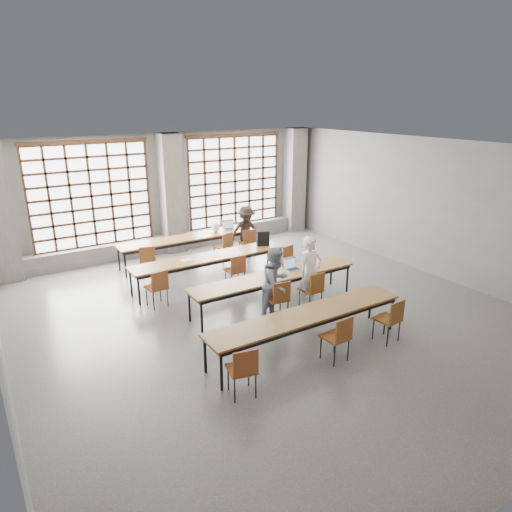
# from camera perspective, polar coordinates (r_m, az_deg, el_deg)

# --- Properties ---
(floor) EXTENTS (11.00, 11.00, 0.00)m
(floor) POSITION_cam_1_polar(r_m,az_deg,el_deg) (9.91, 1.65, -7.33)
(floor) COLOR #4A4A48
(floor) RESTS_ON ground
(ceiling) EXTENTS (11.00, 11.00, 0.00)m
(ceiling) POSITION_cam_1_polar(r_m,az_deg,el_deg) (8.94, 1.86, 13.24)
(ceiling) COLOR silver
(ceiling) RESTS_ON floor
(wall_back) EXTENTS (10.00, 0.00, 10.00)m
(wall_back) POSITION_cam_1_polar(r_m,az_deg,el_deg) (14.05, -10.91, 7.79)
(wall_back) COLOR #595957
(wall_back) RESTS_ON floor
(wall_right) EXTENTS (0.00, 11.00, 11.00)m
(wall_right) POSITION_cam_1_polar(r_m,az_deg,el_deg) (12.67, 21.01, 5.67)
(wall_right) COLOR #595957
(wall_right) RESTS_ON floor
(column_left) EXTENTS (0.60, 0.55, 3.50)m
(column_left) POSITION_cam_1_polar(r_m,az_deg,el_deg) (12.88, -29.39, 4.68)
(column_left) COLOR #535350
(column_left) RESTS_ON floor
(column_mid) EXTENTS (0.60, 0.55, 3.50)m
(column_mid) POSITION_cam_1_polar(r_m,az_deg,el_deg) (13.80, -10.48, 7.61)
(column_mid) COLOR #535350
(column_mid) RESTS_ON floor
(column_right) EXTENTS (0.60, 0.55, 3.50)m
(column_right) POSITION_cam_1_polar(r_m,az_deg,el_deg) (15.97, 4.83, 9.38)
(column_right) COLOR #535350
(column_right) RESTS_ON floor
(window_left) EXTENTS (3.32, 0.12, 3.00)m
(window_left) POSITION_cam_1_polar(r_m,az_deg,el_deg) (13.32, -19.91, 7.06)
(window_left) COLOR white
(window_left) RESTS_ON wall_back
(window_right) EXTENTS (3.32, 0.12, 3.00)m
(window_right) POSITION_cam_1_polar(r_m,az_deg,el_deg) (14.90, -2.68, 9.32)
(window_right) COLOR white
(window_right) RESTS_ON wall_back
(sill_ledge) EXTENTS (9.80, 0.35, 0.50)m
(sill_ledge) POSITION_cam_1_polar(r_m,az_deg,el_deg) (14.23, -10.25, 1.74)
(sill_ledge) COLOR #535350
(sill_ledge) RESTS_ON floor
(desk_row_a) EXTENTS (4.00, 0.70, 0.73)m
(desk_row_a) POSITION_cam_1_polar(r_m,az_deg,el_deg) (13.03, -8.44, 2.13)
(desk_row_a) COLOR brown
(desk_row_a) RESTS_ON floor
(desk_row_b) EXTENTS (4.00, 0.70, 0.73)m
(desk_row_b) POSITION_cam_1_polar(r_m,az_deg,el_deg) (11.34, -5.81, -0.33)
(desk_row_b) COLOR brown
(desk_row_b) RESTS_ON floor
(desk_row_c) EXTENTS (4.00, 0.70, 0.73)m
(desk_row_c) POSITION_cam_1_polar(r_m,az_deg,el_deg) (10.07, 2.30, -2.77)
(desk_row_c) COLOR brown
(desk_row_c) RESTS_ON floor
(desk_row_d) EXTENTS (4.00, 0.70, 0.73)m
(desk_row_d) POSITION_cam_1_polar(r_m,az_deg,el_deg) (8.38, 6.41, -7.55)
(desk_row_d) COLOR brown
(desk_row_d) RESTS_ON floor
(chair_back_left) EXTENTS (0.53, 0.53, 0.88)m
(chair_back_left) POSITION_cam_1_polar(r_m,az_deg,el_deg) (12.03, -13.39, -0.26)
(chair_back_left) COLOR brown
(chair_back_left) RESTS_ON floor
(chair_back_mid) EXTENTS (0.53, 0.53, 0.88)m
(chair_back_mid) POSITION_cam_1_polar(r_m,az_deg,el_deg) (12.86, -3.93, 1.48)
(chair_back_mid) COLOR brown
(chair_back_mid) RESTS_ON floor
(chair_back_right) EXTENTS (0.47, 0.48, 0.88)m
(chair_back_right) POSITION_cam_1_polar(r_m,az_deg,el_deg) (13.22, -1.00, 2.01)
(chair_back_right) COLOR brown
(chair_back_right) RESTS_ON floor
(chair_mid_left) EXTENTS (0.47, 0.47, 0.88)m
(chair_mid_left) POSITION_cam_1_polar(r_m,az_deg,el_deg) (10.27, -12.18, -3.53)
(chair_mid_left) COLOR brown
(chair_mid_left) RESTS_ON floor
(chair_mid_centre) EXTENTS (0.44, 0.44, 0.88)m
(chair_mid_centre) POSITION_cam_1_polar(r_m,az_deg,el_deg) (11.03, -2.48, -1.51)
(chair_mid_centre) COLOR maroon
(chair_mid_centre) RESTS_ON floor
(chair_mid_right) EXTENTS (0.51, 0.51, 0.88)m
(chair_mid_right) POSITION_cam_1_polar(r_m,az_deg,el_deg) (11.75, 3.55, -0.22)
(chair_mid_right) COLOR brown
(chair_mid_right) RESTS_ON floor
(chair_front_left) EXTENTS (0.47, 0.47, 0.88)m
(chair_front_left) POSITION_cam_1_polar(r_m,az_deg,el_deg) (9.48, 2.88, -5.04)
(chair_front_left) COLOR brown
(chair_front_left) RESTS_ON floor
(chair_front_right) EXTENTS (0.43, 0.44, 0.88)m
(chair_front_right) POSITION_cam_1_polar(r_m,az_deg,el_deg) (9.99, 7.19, -3.88)
(chair_front_right) COLOR brown
(chair_front_right) RESTS_ON floor
(chair_near_left) EXTENTS (0.50, 0.50, 0.88)m
(chair_near_left) POSITION_cam_1_polar(r_m,az_deg,el_deg) (7.14, -1.60, -13.70)
(chair_near_left) COLOR brown
(chair_near_left) RESTS_ON floor
(chair_near_mid) EXTENTS (0.45, 0.45, 0.88)m
(chair_near_mid) POSITION_cam_1_polar(r_m,az_deg,el_deg) (8.14, 10.30, -9.62)
(chair_near_mid) COLOR brown
(chair_near_mid) RESTS_ON floor
(chair_near_right) EXTENTS (0.45, 0.46, 0.88)m
(chair_near_right) POSITION_cam_1_polar(r_m,az_deg,el_deg) (8.99, 16.53, -7.26)
(chair_near_right) COLOR brown
(chair_near_right) RESTS_ON floor
(student_male) EXTENTS (0.62, 0.43, 1.64)m
(student_male) POSITION_cam_1_polar(r_m,az_deg,el_deg) (9.98, 6.78, -2.15)
(student_male) COLOR white
(student_male) RESTS_ON floor
(student_female) EXTENTS (0.93, 0.84, 1.56)m
(student_female) POSITION_cam_1_polar(r_m,az_deg,el_deg) (9.49, 2.51, -3.42)
(student_female) COLOR #1A244F
(student_female) RESTS_ON floor
(student_back) EXTENTS (1.05, 0.70, 1.51)m
(student_back) POSITION_cam_1_polar(r_m,az_deg,el_deg) (13.27, -1.25, 3.06)
(student_back) COLOR black
(student_back) RESTS_ON floor
(laptop_front) EXTENTS (0.37, 0.32, 0.26)m
(laptop_front) POSITION_cam_1_polar(r_m,az_deg,el_deg) (10.41, 4.46, -1.33)
(laptop_front) COLOR #B3B4B8
(laptop_front) RESTS_ON desk_row_c
(laptop_back) EXTENTS (0.41, 0.37, 0.26)m
(laptop_back) POSITION_cam_1_polar(r_m,az_deg,el_deg) (13.66, -3.43, 3.65)
(laptop_back) COLOR #BDBCC2
(laptop_back) RESTS_ON desk_row_a
(mouse) EXTENTS (0.10, 0.07, 0.04)m
(mouse) POSITION_cam_1_polar(r_m,az_deg,el_deg) (10.56, 6.63, -1.34)
(mouse) COLOR white
(mouse) RESTS_ON desk_row_c
(green_box) EXTENTS (0.25, 0.09, 0.09)m
(green_box) POSITION_cam_1_polar(r_m,az_deg,el_deg) (10.07, 1.81, -2.09)
(green_box) COLOR #338D2E
(green_box) RESTS_ON desk_row_c
(phone) EXTENTS (0.13, 0.07, 0.01)m
(phone) POSITION_cam_1_polar(r_m,az_deg,el_deg) (10.06, 3.47, -2.35)
(phone) COLOR black
(phone) RESTS_ON desk_row_c
(paper_sheet_a) EXTENTS (0.31, 0.23, 0.00)m
(paper_sheet_a) POSITION_cam_1_polar(r_m,az_deg,el_deg) (11.12, -8.70, -0.47)
(paper_sheet_a) COLOR silver
(paper_sheet_a) RESTS_ON desk_row_b
(paper_sheet_b) EXTENTS (0.32, 0.25, 0.00)m
(paper_sheet_b) POSITION_cam_1_polar(r_m,az_deg,el_deg) (11.15, -7.08, -0.34)
(paper_sheet_b) COLOR silver
(paper_sheet_b) RESTS_ON desk_row_b
(paper_sheet_c) EXTENTS (0.35, 0.30, 0.00)m
(paper_sheet_c) POSITION_cam_1_polar(r_m,az_deg,el_deg) (11.36, -5.37, 0.08)
(paper_sheet_c) COLOR white
(paper_sheet_c) RESTS_ON desk_row_b
(backpack) EXTENTS (0.37, 0.31, 0.40)m
(backpack) POSITION_cam_1_polar(r_m,az_deg,el_deg) (12.05, 0.87, 2.27)
(backpack) COLOR black
(backpack) RESTS_ON desk_row_b
(plastic_bag) EXTENTS (0.27, 0.22, 0.29)m
(plastic_bag) POSITION_cam_1_polar(r_m,az_deg,el_deg) (13.38, -5.05, 3.64)
(plastic_bag) COLOR white
(plastic_bag) RESTS_ON desk_row_a
(red_pouch) EXTENTS (0.21, 0.12, 0.06)m
(red_pouch) POSITION_cam_1_polar(r_m,az_deg,el_deg) (7.22, -1.80, -13.62)
(red_pouch) COLOR maroon
(red_pouch) RESTS_ON chair_near_left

